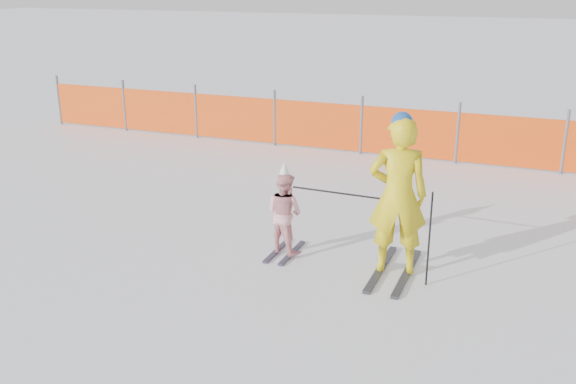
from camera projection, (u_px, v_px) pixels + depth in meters
name	position (u px, v px, depth m)	size (l,w,h in m)	color
ground	(273.00, 279.00, 8.05)	(120.00, 120.00, 0.00)	white
adult	(398.00, 195.00, 7.91)	(0.83, 1.45, 2.09)	black
child	(284.00, 212.00, 8.63)	(0.65, 0.85, 1.31)	black
ski_poles	(381.00, 215.00, 7.97)	(1.87, 0.27, 1.21)	black
safety_fence	(329.00, 126.00, 13.87)	(14.65, 0.06, 1.25)	#595960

